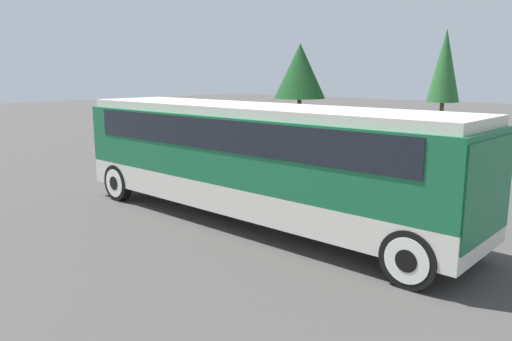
% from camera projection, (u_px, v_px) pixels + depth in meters
% --- Properties ---
extents(ground_plane, '(120.00, 120.00, 0.00)m').
position_uv_depth(ground_plane, '(256.00, 222.00, 13.01)').
color(ground_plane, '#423F3D').
extents(tour_bus, '(11.35, 2.64, 3.02)m').
position_uv_depth(tour_bus, '(259.00, 153.00, 12.60)').
color(tour_bus, silver).
rests_on(tour_bus, ground_plane).
extents(parked_car_near, '(4.28, 1.85, 1.50)m').
position_uv_depth(parked_car_near, '(338.00, 160.00, 17.96)').
color(parked_car_near, navy).
rests_on(parked_car_near, ground_plane).
extents(parked_car_mid, '(4.15, 1.79, 1.45)m').
position_uv_depth(parked_car_mid, '(379.00, 153.00, 19.65)').
color(parked_car_mid, silver).
rests_on(parked_car_mid, ground_plane).
extents(tree_left, '(3.48, 3.48, 5.80)m').
position_uv_depth(tree_left, '(300.00, 71.00, 33.62)').
color(tree_left, brown).
rests_on(tree_left, ground_plane).
extents(tree_right, '(2.18, 2.18, 6.79)m').
position_uv_depth(tree_right, '(445.00, 66.00, 33.90)').
color(tree_right, brown).
rests_on(tree_right, ground_plane).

